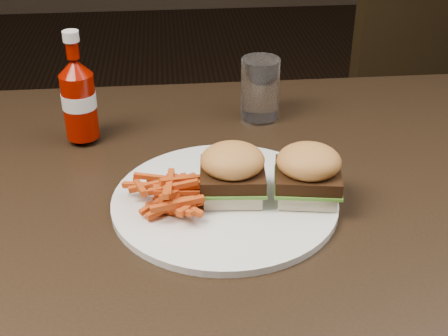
{
  "coord_description": "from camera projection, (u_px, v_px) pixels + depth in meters",
  "views": [
    {
      "loc": [
        0.03,
        -0.7,
        1.21
      ],
      "look_at": [
        0.1,
        -0.0,
        0.8
      ],
      "focal_mm": 50.0,
      "sensor_mm": 36.0,
      "label": 1
    }
  ],
  "objects": [
    {
      "name": "sandwich_half_a",
      "position": [
        232.0,
        189.0,
        0.82
      ],
      "size": [
        0.08,
        0.08,
        0.02
      ],
      "primitive_type": "cube",
      "rotation": [
        0.0,
        0.0,
        -0.08
      ],
      "color": "beige",
      "rests_on": "plate"
    },
    {
      "name": "plate",
      "position": [
        225.0,
        201.0,
        0.82
      ],
      "size": [
        0.3,
        0.3,
        0.01
      ],
      "primitive_type": "cylinder",
      "color": "white",
      "rests_on": "dining_table"
    },
    {
      "name": "fries_pile",
      "position": [
        175.0,
        189.0,
        0.8
      ],
      "size": [
        0.1,
        0.1,
        0.04
      ],
      "primitive_type": null,
      "rotation": [
        0.0,
        0.0,
        0.04
      ],
      "color": "#BB2E05",
      "rests_on": "plate"
    },
    {
      "name": "chair_far",
      "position": [
        361.0,
        121.0,
        1.76
      ],
      "size": [
        0.54,
        0.54,
        0.04
      ],
      "primitive_type": "cube",
      "rotation": [
        0.0,
        0.0,
        3.51
      ],
      "color": "black",
      "rests_on": "ground"
    },
    {
      "name": "dining_table",
      "position": [
        153.0,
        215.0,
        0.84
      ],
      "size": [
        1.2,
        0.8,
        0.04
      ],
      "primitive_type": "cube",
      "color": "black",
      "rests_on": "ground"
    },
    {
      "name": "sandwich_half_b",
      "position": [
        307.0,
        190.0,
        0.81
      ],
      "size": [
        0.08,
        0.08,
        0.02
      ],
      "primitive_type": "cube",
      "rotation": [
        0.0,
        0.0,
        -0.16
      ],
      "color": "beige",
      "rests_on": "plate"
    },
    {
      "name": "ketchup_bottle",
      "position": [
        80.0,
        106.0,
        0.95
      ],
      "size": [
        0.06,
        0.06,
        0.1
      ],
      "primitive_type": "cylinder",
      "rotation": [
        0.0,
        0.0,
        -0.28
      ],
      "color": "#800A00",
      "rests_on": "dining_table"
    },
    {
      "name": "tumbler",
      "position": [
        260.0,
        88.0,
        1.02
      ],
      "size": [
        0.08,
        0.08,
        0.1
      ],
      "primitive_type": "cylinder",
      "rotation": [
        0.0,
        0.0,
        0.24
      ],
      "color": "white",
      "rests_on": "dining_table"
    }
  ]
}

